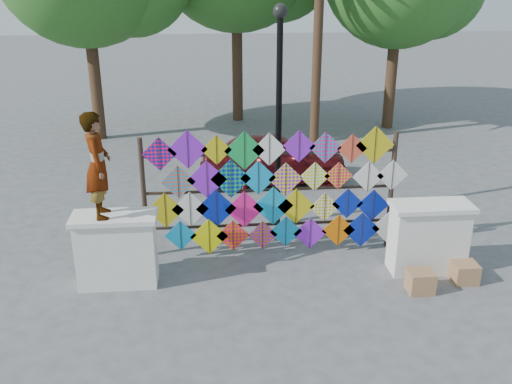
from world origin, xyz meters
TOP-DOWN VIEW (x-y plane):
  - ground at (0.00, 0.00)m, footprint 80.00×80.00m
  - parapet_left at (-2.70, -0.20)m, footprint 1.40×0.65m
  - parapet_right at (2.70, -0.20)m, footprint 1.40×0.65m
  - kite_rack at (0.06, 0.72)m, footprint 5.01×0.24m
  - vendor_woman at (-2.87, -0.20)m, footprint 0.49×0.68m
  - sedan at (0.52, 4.57)m, footprint 3.73×1.68m
  - lamppost at (0.30, 2.00)m, footprint 0.28×0.28m
  - cardboard_box_near at (2.35, -0.91)m, footprint 0.42×0.37m
  - cardboard_box_far at (3.22, -0.67)m, footprint 0.42×0.38m

SIDE VIEW (x-z plane):
  - ground at x=0.00m, z-range 0.00..0.00m
  - cardboard_box_far at x=3.22m, z-range 0.00..0.35m
  - cardboard_box_near at x=2.35m, z-range 0.00..0.37m
  - sedan at x=0.52m, z-range 0.00..1.24m
  - parapet_left at x=-2.70m, z-range 0.01..1.29m
  - parapet_right at x=2.70m, z-range 0.01..1.29m
  - kite_rack at x=0.06m, z-range -0.01..2.43m
  - vendor_woman at x=-2.87m, z-range 1.28..3.02m
  - lamppost at x=0.30m, z-range 0.46..4.92m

